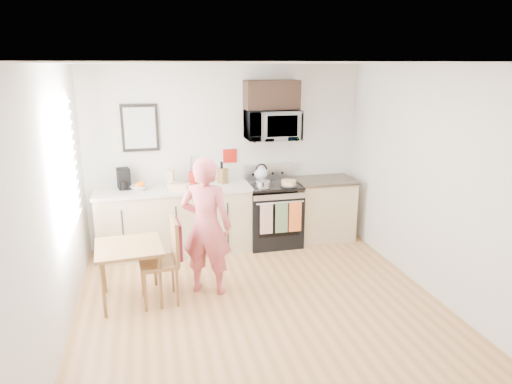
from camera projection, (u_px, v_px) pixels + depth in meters
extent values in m
plane|color=olive|center=(266.00, 316.00, 4.87)|extent=(4.60, 4.60, 0.00)
cube|color=silver|center=(226.00, 156.00, 6.67)|extent=(4.00, 0.04, 2.60)
cube|color=silver|center=(380.00, 322.00, 2.37)|extent=(4.00, 0.04, 2.60)
cube|color=silver|center=(50.00, 214.00, 4.07)|extent=(0.04, 4.60, 2.60)
cube|color=silver|center=(444.00, 187.00, 4.97)|extent=(0.04, 4.60, 2.60)
cube|color=silver|center=(267.00, 63.00, 4.17)|extent=(4.00, 4.60, 0.04)
cube|color=white|center=(64.00, 168.00, 4.75)|extent=(0.02, 1.40, 1.50)
cube|color=silver|center=(65.00, 168.00, 4.76)|extent=(0.01, 1.30, 1.40)
cube|color=tan|center=(175.00, 222.00, 6.44)|extent=(2.10, 0.60, 0.90)
cube|color=beige|center=(174.00, 189.00, 6.31)|extent=(2.14, 0.64, 0.04)
cube|color=tan|center=(323.00, 210.00, 6.94)|extent=(0.84, 0.60, 0.90)
cube|color=black|center=(324.00, 180.00, 6.82)|extent=(0.88, 0.64, 0.04)
cube|color=black|center=(273.00, 219.00, 6.76)|extent=(0.76, 0.65, 0.77)
cube|color=black|center=(279.00, 221.00, 6.44)|extent=(0.61, 0.02, 0.45)
cube|color=silver|center=(279.00, 199.00, 6.36)|extent=(0.74, 0.02, 0.14)
cylinder|color=silver|center=(280.00, 203.00, 6.32)|extent=(0.68, 0.02, 0.02)
cube|color=black|center=(273.00, 185.00, 6.62)|extent=(0.76, 0.65, 0.04)
cube|color=silver|center=(269.00, 172.00, 6.84)|extent=(0.76, 0.08, 0.24)
cube|color=silver|center=(266.00, 219.00, 6.33)|extent=(0.18, 0.02, 0.44)
cube|color=#586A46|center=(282.00, 218.00, 6.38)|extent=(0.18, 0.02, 0.44)
cube|color=#DB4620|center=(295.00, 217.00, 6.43)|extent=(0.18, 0.02, 0.44)
imported|color=silver|center=(272.00, 125.00, 6.48)|extent=(0.76, 0.51, 0.42)
cube|color=black|center=(272.00, 95.00, 6.41)|extent=(0.76, 0.35, 0.40)
cube|color=black|center=(140.00, 128.00, 6.26)|extent=(0.50, 0.03, 0.65)
cube|color=#9FA49B|center=(140.00, 128.00, 6.24)|extent=(0.42, 0.01, 0.56)
cube|color=#AE180E|center=(230.00, 156.00, 6.67)|extent=(0.20, 0.02, 0.20)
imported|color=#D63A48|center=(206.00, 226.00, 5.20)|extent=(0.70, 0.60, 1.62)
cube|color=brown|center=(129.00, 247.00, 5.02)|extent=(0.71, 0.71, 0.04)
cylinder|color=brown|center=(103.00, 291.00, 4.75)|extent=(0.04, 0.04, 0.63)
cylinder|color=brown|center=(160.00, 283.00, 4.93)|extent=(0.04, 0.04, 0.63)
cylinder|color=brown|center=(103.00, 268.00, 5.29)|extent=(0.04, 0.04, 0.63)
cylinder|color=brown|center=(155.00, 261.00, 5.46)|extent=(0.04, 0.04, 0.63)
cube|color=brown|center=(158.00, 263.00, 5.04)|extent=(0.44, 0.44, 0.04)
cube|color=brown|center=(175.00, 240.00, 5.03)|extent=(0.07, 0.41, 0.49)
cube|color=#590F1D|center=(177.00, 239.00, 5.04)|extent=(0.09, 0.37, 0.41)
cylinder|color=brown|center=(145.00, 293.00, 4.90)|extent=(0.03, 0.03, 0.45)
cylinder|color=brown|center=(177.00, 288.00, 5.00)|extent=(0.03, 0.03, 0.45)
cylinder|color=brown|center=(143.00, 279.00, 5.21)|extent=(0.03, 0.03, 0.45)
cylinder|color=brown|center=(173.00, 275.00, 5.32)|extent=(0.03, 0.03, 0.45)
cube|color=brown|center=(223.00, 176.00, 6.55)|extent=(0.15, 0.17, 0.22)
cylinder|color=#AE180E|center=(194.00, 177.00, 6.56)|extent=(0.13, 0.13, 0.17)
imported|color=white|center=(140.00, 187.00, 6.24)|extent=(0.31, 0.31, 0.06)
cube|color=tan|center=(170.00, 178.00, 6.38)|extent=(0.11, 0.11, 0.23)
cube|color=black|center=(124.00, 178.00, 6.25)|extent=(0.20, 0.23, 0.29)
cylinder|color=black|center=(124.00, 185.00, 6.18)|extent=(0.11, 0.11, 0.11)
cube|color=tan|center=(180.00, 187.00, 6.15)|extent=(0.30, 0.26, 0.10)
cylinder|color=black|center=(289.00, 186.00, 6.48)|extent=(0.25, 0.25, 0.01)
cylinder|color=tan|center=(289.00, 183.00, 6.47)|extent=(0.21, 0.21, 0.07)
sphere|color=white|center=(261.00, 174.00, 6.76)|extent=(0.20, 0.20, 0.20)
cone|color=white|center=(261.00, 167.00, 6.73)|extent=(0.06, 0.06, 0.06)
torus|color=black|center=(261.00, 170.00, 6.74)|extent=(0.18, 0.02, 0.18)
cylinder|color=silver|center=(263.00, 184.00, 6.37)|extent=(0.20, 0.20, 0.10)
cylinder|color=black|center=(263.00, 184.00, 6.22)|extent=(0.06, 0.18, 0.02)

